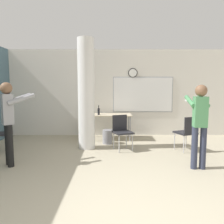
# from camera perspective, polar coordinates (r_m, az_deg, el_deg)

# --- Properties ---
(wall_back) EXTENTS (8.00, 0.15, 2.80)m
(wall_back) POSITION_cam_1_polar(r_m,az_deg,el_deg) (7.22, 0.78, 4.99)
(wall_back) COLOR silver
(wall_back) RESTS_ON ground_plane
(support_pillar) EXTENTS (0.42, 0.42, 2.80)m
(support_pillar) POSITION_cam_1_polar(r_m,az_deg,el_deg) (5.61, -6.97, 4.61)
(support_pillar) COLOR white
(support_pillar) RESTS_ON ground_plane
(folding_table) EXTENTS (1.52, 0.76, 0.76)m
(folding_table) POSITION_cam_1_polar(r_m,az_deg,el_deg) (6.67, -1.68, -1.07)
(folding_table) COLOR beige
(folding_table) RESTS_ON ground_plane
(bottle_on_table) EXTENTS (0.06, 0.06, 0.29)m
(bottle_on_table) POSITION_cam_1_polar(r_m,az_deg,el_deg) (6.53, -3.72, 0.19)
(bottle_on_table) COLOR black
(bottle_on_table) RESTS_ON folding_table
(waste_bin) EXTENTS (0.28, 0.28, 0.39)m
(waste_bin) POSITION_cam_1_polar(r_m,az_deg,el_deg) (6.17, -1.42, -6.50)
(waste_bin) COLOR gray
(waste_bin) RESTS_ON ground_plane
(chair_table_front) EXTENTS (0.57, 0.57, 0.87)m
(chair_table_front) POSITION_cam_1_polar(r_m,az_deg,el_deg) (5.55, 2.36, -4.61)
(chair_table_front) COLOR #232328
(chair_table_front) RESTS_ON ground_plane
(chair_mid_room) EXTENTS (0.57, 0.57, 0.87)m
(chair_mid_room) POSITION_cam_1_polar(r_m,az_deg,el_deg) (5.69, 18.87, -4.67)
(chair_mid_room) COLOR #232328
(chair_mid_room) RESTS_ON ground_plane
(person_watching_back) EXTENTS (0.66, 0.60, 1.67)m
(person_watching_back) POSITION_cam_1_polar(r_m,az_deg,el_deg) (4.78, -25.50, -1.25)
(person_watching_back) COLOR black
(person_watching_back) RESTS_ON ground_plane
(person_playing_side) EXTENTS (0.38, 0.65, 1.62)m
(person_playing_side) POSITION_cam_1_polar(r_m,az_deg,el_deg) (4.48, 21.65, -1.90)
(person_playing_side) COLOR #2D3347
(person_playing_side) RESTS_ON ground_plane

